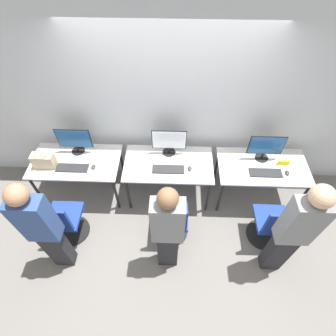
% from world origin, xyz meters
% --- Properties ---
extents(ground_plane, '(20.00, 20.00, 0.00)m').
position_xyz_m(ground_plane, '(0.00, 0.00, 0.00)').
color(ground_plane, slate).
extents(wall_back, '(12.00, 0.05, 2.80)m').
position_xyz_m(wall_back, '(0.00, 0.83, 1.40)').
color(wall_back, '#B7BCC1').
rests_on(wall_back, ground_plane).
extents(desk_left, '(1.28, 0.71, 0.74)m').
position_xyz_m(desk_left, '(-1.36, 0.35, 0.66)').
color(desk_left, silver).
rests_on(desk_left, ground_plane).
extents(monitor_left, '(0.49, 0.19, 0.42)m').
position_xyz_m(monitor_left, '(-1.36, 0.55, 0.96)').
color(monitor_left, black).
rests_on(monitor_left, desk_left).
extents(keyboard_left, '(0.45, 0.15, 0.02)m').
position_xyz_m(keyboard_left, '(-1.36, 0.21, 0.75)').
color(keyboard_left, '#262628').
rests_on(keyboard_left, desk_left).
extents(mouse_left, '(0.06, 0.09, 0.03)m').
position_xyz_m(mouse_left, '(-1.06, 0.24, 0.75)').
color(mouse_left, '#333333').
rests_on(mouse_left, desk_left).
extents(office_chair_left, '(0.48, 0.48, 0.92)m').
position_xyz_m(office_chair_left, '(-1.38, -0.44, 0.38)').
color(office_chair_left, black).
rests_on(office_chair_left, ground_plane).
extents(person_left, '(0.36, 0.22, 1.70)m').
position_xyz_m(person_left, '(-1.36, -0.81, 0.93)').
color(person_left, '#232328').
rests_on(person_left, ground_plane).
extents(desk_center, '(1.28, 0.71, 0.74)m').
position_xyz_m(desk_center, '(0.00, 0.35, 0.66)').
color(desk_center, silver).
rests_on(desk_center, ground_plane).
extents(monitor_center, '(0.49, 0.19, 0.42)m').
position_xyz_m(monitor_center, '(0.00, 0.57, 0.96)').
color(monitor_center, black).
rests_on(monitor_center, desk_center).
extents(keyboard_center, '(0.45, 0.15, 0.02)m').
position_xyz_m(keyboard_center, '(0.00, 0.23, 0.75)').
color(keyboard_center, '#262628').
rests_on(keyboard_center, desk_center).
extents(mouse_center, '(0.06, 0.09, 0.03)m').
position_xyz_m(mouse_center, '(0.30, 0.25, 0.75)').
color(mouse_center, '#333333').
rests_on(mouse_center, desk_center).
extents(office_chair_center, '(0.48, 0.48, 0.92)m').
position_xyz_m(office_chair_center, '(0.06, -0.40, 0.38)').
color(office_chair_center, black).
rests_on(office_chair_center, ground_plane).
extents(person_center, '(0.36, 0.22, 1.64)m').
position_xyz_m(person_center, '(0.03, -0.76, 0.89)').
color(person_center, '#232328').
rests_on(person_center, ground_plane).
extents(desk_right, '(1.28, 0.71, 0.74)m').
position_xyz_m(desk_right, '(1.36, 0.35, 0.66)').
color(desk_right, silver).
rests_on(desk_right, ground_plane).
extents(monitor_right, '(0.49, 0.19, 0.42)m').
position_xyz_m(monitor_right, '(1.36, 0.51, 0.96)').
color(monitor_right, black).
rests_on(monitor_right, desk_right).
extents(keyboard_right, '(0.45, 0.15, 0.02)m').
position_xyz_m(keyboard_right, '(1.36, 0.22, 0.75)').
color(keyboard_right, '#262628').
rests_on(keyboard_right, desk_right).
extents(mouse_right, '(0.06, 0.09, 0.03)m').
position_xyz_m(mouse_right, '(1.65, 0.22, 0.75)').
color(mouse_right, '#333333').
rests_on(mouse_right, desk_right).
extents(office_chair_right, '(0.48, 0.48, 0.92)m').
position_xyz_m(office_chair_right, '(1.41, -0.40, 0.38)').
color(office_chair_right, black).
rests_on(office_chair_right, ground_plane).
extents(person_right, '(0.36, 0.23, 1.76)m').
position_xyz_m(person_right, '(1.40, -0.77, 0.97)').
color(person_right, '#232328').
rests_on(person_right, ground_plane).
extents(handbag, '(0.30, 0.18, 0.25)m').
position_xyz_m(handbag, '(-1.74, 0.25, 0.85)').
color(handbag, tan).
rests_on(handbag, desk_left).
extents(placard_right, '(0.16, 0.03, 0.08)m').
position_xyz_m(placard_right, '(1.64, 0.39, 0.78)').
color(placard_right, yellow).
rests_on(placard_right, desk_right).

